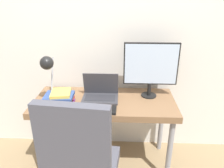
{
  "coord_description": "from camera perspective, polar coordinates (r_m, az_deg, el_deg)",
  "views": [
    {
      "loc": [
        0.16,
        -1.57,
        1.7
      ],
      "look_at": [
        0.07,
        0.27,
        0.92
      ],
      "focal_mm": 35.0,
      "sensor_mm": 36.0,
      "label": 1
    }
  ],
  "objects": [
    {
      "name": "desk",
      "position": [
        2.14,
        -1.98,
        -5.99
      ],
      "size": [
        1.35,
        0.59,
        0.74
      ],
      "color": "brown",
      "rests_on": "ground_plane"
    },
    {
      "name": "wall_back",
      "position": [
        2.27,
        -1.47,
        12.81
      ],
      "size": [
        8.0,
        0.05,
        2.6
      ],
      "color": "silver",
      "rests_on": "ground_plane"
    },
    {
      "name": "book_stack",
      "position": [
        2.04,
        -13.46,
        -3.58
      ],
      "size": [
        0.27,
        0.22,
        0.13
      ],
      "color": "#753384",
      "rests_on": "desk"
    },
    {
      "name": "monitor",
      "position": [
        2.1,
        10.1,
        4.6
      ],
      "size": [
        0.52,
        0.15,
        0.54
      ],
      "color": "black",
      "rests_on": "desk"
    },
    {
      "name": "office_chair",
      "position": [
        1.62,
        -8.45,
        -19.34
      ],
      "size": [
        0.57,
        0.57,
        1.11
      ],
      "color": "black",
      "rests_on": "ground_plane"
    },
    {
      "name": "desk_lamp",
      "position": [
        2.01,
        -16.13,
        3.49
      ],
      "size": [
        0.15,
        0.31,
        0.45
      ],
      "color": "#4C4C51",
      "rests_on": "desk"
    },
    {
      "name": "tv_remote",
      "position": [
        1.91,
        0.52,
        -6.85
      ],
      "size": [
        0.04,
        0.14,
        0.02
      ],
      "color": "black",
      "rests_on": "desk"
    },
    {
      "name": "laptop",
      "position": [
        2.12,
        -3.05,
        -2.48
      ],
      "size": [
        0.34,
        0.23,
        0.24
      ],
      "color": "#38383D",
      "rests_on": "desk"
    }
  ]
}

